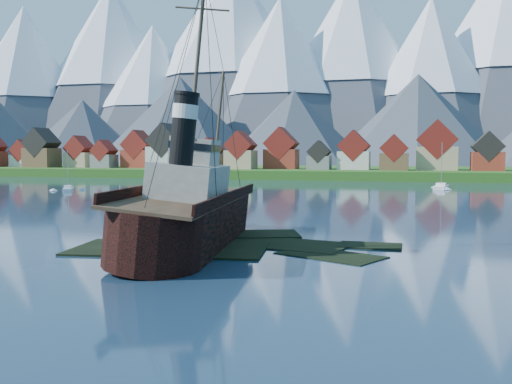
# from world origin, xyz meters

# --- Properties ---
(ground) EXTENTS (1400.00, 1400.00, 0.00)m
(ground) POSITION_xyz_m (0.00, 0.00, 0.00)
(ground) COLOR #1A3149
(ground) RESTS_ON ground
(shoal) EXTENTS (31.71, 21.24, 1.14)m
(shoal) POSITION_xyz_m (1.78, 2.15, -0.35)
(shoal) COLOR black
(shoal) RESTS_ON ground
(shore_bank) EXTENTS (600.00, 80.00, 3.20)m
(shore_bank) POSITION_xyz_m (0.00, 170.00, 0.00)
(shore_bank) COLOR #224B15
(shore_bank) RESTS_ON ground
(seawall) EXTENTS (600.00, 2.50, 2.00)m
(seawall) POSITION_xyz_m (0.00, 132.00, 0.00)
(seawall) COLOR #3F3D38
(seawall) RESTS_ON ground
(town) EXTENTS (250.96, 16.69, 17.30)m
(town) POSITION_xyz_m (-33.12, 152.18, 8.99)
(town) COLOR maroon
(town) RESTS_ON ground
(mountains) EXTENTS (965.00, 340.00, 205.00)m
(mountains) POSITION_xyz_m (-0.79, 481.26, 89.34)
(mountains) COLOR #2D333D
(mountains) RESTS_ON ground
(tugboat_wreck) EXTENTS (7.61, 32.78, 25.97)m
(tugboat_wreck) POSITION_xyz_m (-1.90, 1.49, 3.25)
(tugboat_wreck) COLOR black
(tugboat_wreck) RESTS_ON ground
(sailboat_c) EXTENTS (5.46, 7.73, 10.01)m
(sailboat_c) POSITION_xyz_m (-61.05, 68.35, 0.23)
(sailboat_c) COLOR white
(sailboat_c) RESTS_ON ground
(sailboat_e) EXTENTS (4.32, 10.75, 12.13)m
(sailboat_e) POSITION_xyz_m (25.42, 98.84, 0.26)
(sailboat_e) COLOR white
(sailboat_e) RESTS_ON ground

